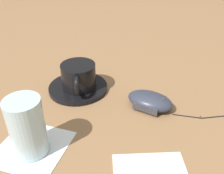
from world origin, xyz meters
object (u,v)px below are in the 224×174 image
computer_mouse (150,101)px  drinking_glass (27,127)px  coffee_cup (79,76)px  saucer (78,88)px

computer_mouse → drinking_glass: bearing=32.1°
computer_mouse → coffee_cup: bearing=-19.8°
coffee_cup → computer_mouse: size_ratio=0.93×
saucer → coffee_cup: size_ratio=1.30×
drinking_glass → coffee_cup: bearing=-105.5°
saucer → computer_mouse: 0.18m
saucer → coffee_cup: (-0.00, 0.01, 0.04)m
computer_mouse → drinking_glass: (0.22, 0.14, 0.04)m
drinking_glass → saucer: bearing=-104.0°
saucer → computer_mouse: computer_mouse is taller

